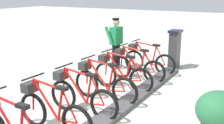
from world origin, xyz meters
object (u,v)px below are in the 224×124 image
(bike_docked_3, at_px, (102,83))
(worker_near_rack, at_px, (116,41))
(bike_docked_5, at_px, (51,110))
(bike_docked_0, at_px, (147,59))
(planter_bush, at_px, (219,117))
(payment_kiosk, at_px, (174,49))
(bike_docked_2, at_px, (120,74))
(bike_docked_4, at_px, (80,95))
(bike_docked_1, at_px, (135,66))

(bike_docked_3, bearing_deg, worker_near_rack, -67.19)
(bike_docked_3, xyz_separation_m, bike_docked_5, (0.00, 1.76, 0.00))
(bike_docked_0, relative_size, bike_docked_3, 1.00)
(bike_docked_0, bearing_deg, planter_bush, 128.58)
(bike_docked_3, bearing_deg, bike_docked_0, -90.00)
(payment_kiosk, xyz_separation_m, planter_bush, (-2.13, 4.32, -0.12))
(payment_kiosk, height_order, planter_bush, payment_kiosk)
(bike_docked_3, xyz_separation_m, worker_near_rack, (1.09, -2.59, 0.48))
(payment_kiosk, height_order, bike_docked_2, payment_kiosk)
(bike_docked_2, relative_size, planter_bush, 1.77)
(bike_docked_2, relative_size, bike_docked_4, 1.00)
(bike_docked_5, xyz_separation_m, worker_near_rack, (1.09, -4.34, 0.48))
(bike_docked_1, relative_size, planter_bush, 1.77)
(bike_docked_2, bearing_deg, bike_docked_0, -90.00)
(bike_docked_2, distance_m, bike_docked_5, 2.63)
(worker_near_rack, height_order, planter_bush, worker_near_rack)
(bike_docked_3, height_order, bike_docked_4, same)
(bike_docked_1, bearing_deg, bike_docked_3, 90.00)
(worker_near_rack, bearing_deg, bike_docked_1, 142.61)
(bike_docked_0, relative_size, bike_docked_5, 1.00)
(bike_docked_0, distance_m, bike_docked_3, 2.63)
(planter_bush, bearing_deg, bike_docked_3, -15.65)
(bike_docked_5, bearing_deg, bike_docked_3, -90.00)
(bike_docked_2, bearing_deg, planter_bush, 148.84)
(bike_docked_4, xyz_separation_m, bike_docked_5, (0.00, 0.88, 0.00))
(bike_docked_1, relative_size, worker_near_rack, 1.04)
(bike_docked_1, bearing_deg, payment_kiosk, -107.58)
(bike_docked_0, bearing_deg, payment_kiosk, -121.68)
(bike_docked_0, height_order, bike_docked_2, same)
(payment_kiosk, distance_m, bike_docked_4, 4.48)
(bike_docked_0, distance_m, planter_bush, 4.34)
(bike_docked_1, xyz_separation_m, bike_docked_3, (0.00, 1.76, 0.00))
(bike_docked_0, relative_size, bike_docked_1, 1.00)
(bike_docked_5, distance_m, planter_bush, 2.88)
(planter_bush, bearing_deg, payment_kiosk, -63.71)
(bike_docked_1, xyz_separation_m, bike_docked_5, (0.00, 3.51, 0.00))
(payment_kiosk, relative_size, bike_docked_3, 0.74)
(bike_docked_0, distance_m, bike_docked_2, 1.76)
(bike_docked_4, relative_size, planter_bush, 1.77)
(bike_docked_4, bearing_deg, bike_docked_5, 90.00)
(bike_docked_0, bearing_deg, bike_docked_2, 90.00)
(payment_kiosk, bearing_deg, bike_docked_3, 80.87)
(worker_near_rack, bearing_deg, payment_kiosk, -149.61)
(bike_docked_0, height_order, bike_docked_1, same)
(payment_kiosk, height_order, bike_docked_5, payment_kiosk)
(bike_docked_3, bearing_deg, payment_kiosk, -99.13)
(payment_kiosk, height_order, bike_docked_3, payment_kiosk)
(bike_docked_1, xyz_separation_m, bike_docked_2, (0.00, 0.88, 0.00))
(bike_docked_1, height_order, bike_docked_2, same)
(payment_kiosk, distance_m, bike_docked_2, 2.75)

